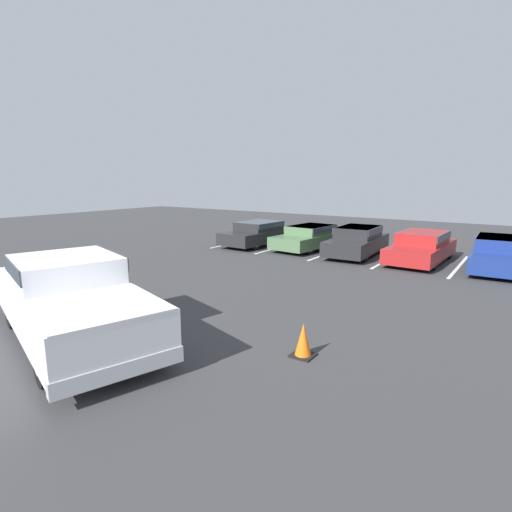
{
  "coord_description": "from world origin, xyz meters",
  "views": [
    {
      "loc": [
        7.5,
        -3.93,
        3.38
      ],
      "look_at": [
        0.61,
        6.08,
        1.0
      ],
      "focal_mm": 28.0,
      "sensor_mm": 36.0,
      "label": 1
    }
  ],
  "objects_px": {
    "parked_sedan_d": "(422,246)",
    "parked_sedan_e": "(500,252)",
    "parked_sedan_c": "(357,240)",
    "parked_sedan_b": "(310,236)",
    "pickup_truck": "(72,300)",
    "parked_sedan_a": "(258,232)",
    "traffic_cone": "(303,341)",
    "wheel_stop_curb": "(310,238)"
  },
  "relations": [
    {
      "from": "pickup_truck",
      "to": "traffic_cone",
      "type": "bearing_deg",
      "value": 42.29
    },
    {
      "from": "parked_sedan_b",
      "to": "parked_sedan_c",
      "type": "relative_size",
      "value": 1.03
    },
    {
      "from": "parked_sedan_c",
      "to": "parked_sedan_e",
      "type": "xyz_separation_m",
      "value": [
        5.43,
        0.21,
        -0.02
      ]
    },
    {
      "from": "parked_sedan_c",
      "to": "parked_sedan_e",
      "type": "height_order",
      "value": "parked_sedan_c"
    },
    {
      "from": "wheel_stop_curb",
      "to": "parked_sedan_d",
      "type": "bearing_deg",
      "value": -24.01
    },
    {
      "from": "parked_sedan_a",
      "to": "wheel_stop_curb",
      "type": "distance_m",
      "value": 3.56
    },
    {
      "from": "parked_sedan_c",
      "to": "parked_sedan_d",
      "type": "bearing_deg",
      "value": 90.26
    },
    {
      "from": "parked_sedan_b",
      "to": "parked_sedan_c",
      "type": "distance_m",
      "value": 2.48
    },
    {
      "from": "parked_sedan_d",
      "to": "parked_sedan_e",
      "type": "xyz_separation_m",
      "value": [
        2.75,
        0.08,
        0.0
      ]
    },
    {
      "from": "parked_sedan_e",
      "to": "parked_sedan_d",
      "type": "bearing_deg",
      "value": -90.4
    },
    {
      "from": "parked_sedan_e",
      "to": "wheel_stop_curb",
      "type": "xyz_separation_m",
      "value": [
        -9.28,
        2.83,
        -0.58
      ]
    },
    {
      "from": "pickup_truck",
      "to": "traffic_cone",
      "type": "height_order",
      "value": "pickup_truck"
    },
    {
      "from": "parked_sedan_c",
      "to": "wheel_stop_curb",
      "type": "height_order",
      "value": "parked_sedan_c"
    },
    {
      "from": "pickup_truck",
      "to": "parked_sedan_b",
      "type": "bearing_deg",
      "value": 111.52
    },
    {
      "from": "wheel_stop_curb",
      "to": "parked_sedan_b",
      "type": "bearing_deg",
      "value": -63.47
    },
    {
      "from": "parked_sedan_b",
      "to": "parked_sedan_d",
      "type": "xyz_separation_m",
      "value": [
        5.15,
        -0.14,
        0.04
      ]
    },
    {
      "from": "parked_sedan_b",
      "to": "traffic_cone",
      "type": "relative_size",
      "value": 6.88
    },
    {
      "from": "parked_sedan_c",
      "to": "parked_sedan_d",
      "type": "xyz_separation_m",
      "value": [
        2.68,
        0.13,
        -0.03
      ]
    },
    {
      "from": "pickup_truck",
      "to": "parked_sedan_e",
      "type": "height_order",
      "value": "pickup_truck"
    },
    {
      "from": "parked_sedan_e",
      "to": "pickup_truck",
      "type": "bearing_deg",
      "value": -30.38
    },
    {
      "from": "traffic_cone",
      "to": "parked_sedan_a",
      "type": "bearing_deg",
      "value": 127.97
    },
    {
      "from": "parked_sedan_e",
      "to": "wheel_stop_curb",
      "type": "distance_m",
      "value": 9.72
    },
    {
      "from": "traffic_cone",
      "to": "pickup_truck",
      "type": "bearing_deg",
      "value": -154.74
    },
    {
      "from": "parked_sedan_d",
      "to": "parked_sedan_e",
      "type": "distance_m",
      "value": 2.75
    },
    {
      "from": "parked_sedan_a",
      "to": "parked_sedan_d",
      "type": "height_order",
      "value": "parked_sedan_d"
    },
    {
      "from": "parked_sedan_d",
      "to": "parked_sedan_b",
      "type": "bearing_deg",
      "value": -89.47
    },
    {
      "from": "parked_sedan_c",
      "to": "parked_sedan_a",
      "type": "bearing_deg",
      "value": -90.26
    },
    {
      "from": "parked_sedan_e",
      "to": "parked_sedan_b",
      "type": "bearing_deg",
      "value": -92.51
    },
    {
      "from": "parked_sedan_d",
      "to": "parked_sedan_c",
      "type": "bearing_deg",
      "value": -85.13
    },
    {
      "from": "parked_sedan_c",
      "to": "wheel_stop_curb",
      "type": "bearing_deg",
      "value": -130.83
    },
    {
      "from": "parked_sedan_b",
      "to": "parked_sedan_c",
      "type": "xyz_separation_m",
      "value": [
        2.47,
        -0.27,
        0.07
      ]
    },
    {
      "from": "parked_sedan_b",
      "to": "parked_sedan_e",
      "type": "xyz_separation_m",
      "value": [
        7.9,
        -0.06,
        0.04
      ]
    },
    {
      "from": "parked_sedan_b",
      "to": "traffic_cone",
      "type": "height_order",
      "value": "parked_sedan_b"
    },
    {
      "from": "pickup_truck",
      "to": "parked_sedan_e",
      "type": "bearing_deg",
      "value": 78.73
    },
    {
      "from": "wheel_stop_curb",
      "to": "parked_sedan_c",
      "type": "bearing_deg",
      "value": -38.29
    },
    {
      "from": "parked_sedan_d",
      "to": "parked_sedan_a",
      "type": "bearing_deg",
      "value": -85.47
    },
    {
      "from": "parked_sedan_a",
      "to": "parked_sedan_c",
      "type": "xyz_separation_m",
      "value": [
        5.19,
        0.21,
        0.04
      ]
    },
    {
      "from": "parked_sedan_a",
      "to": "parked_sedan_b",
      "type": "distance_m",
      "value": 2.76
    },
    {
      "from": "parked_sedan_a",
      "to": "parked_sedan_d",
      "type": "xyz_separation_m",
      "value": [
        7.87,
        0.34,
        0.01
      ]
    },
    {
      "from": "parked_sedan_a",
      "to": "traffic_cone",
      "type": "bearing_deg",
      "value": 40.44
    },
    {
      "from": "parked_sedan_e",
      "to": "parked_sedan_c",
      "type": "bearing_deg",
      "value": -89.85
    },
    {
      "from": "parked_sedan_a",
      "to": "parked_sedan_c",
      "type": "relative_size",
      "value": 1.0
    }
  ]
}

